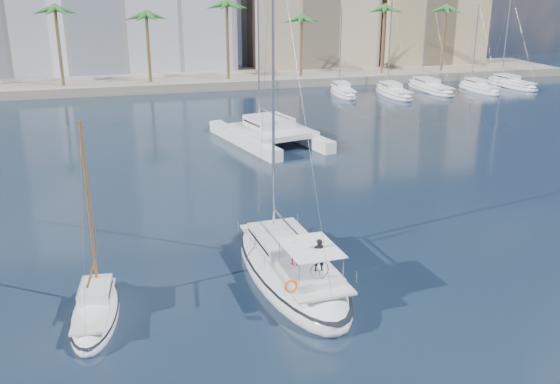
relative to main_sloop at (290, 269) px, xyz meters
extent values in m
plane|color=black|center=(1.33, 3.41, -0.57)|extent=(160.00, 160.00, 0.00)
cube|color=gray|center=(1.33, 64.41, 0.03)|extent=(120.00, 14.00, 1.20)
cube|color=#C3AD8C|center=(23.33, 73.41, 9.43)|extent=(20.00, 14.00, 20.00)
cube|color=tan|center=(43.33, 71.41, 8.43)|extent=(18.00, 12.00, 18.00)
cylinder|color=brown|center=(1.33, 60.41, 4.68)|extent=(0.44, 0.44, 10.50)
sphere|color=#276826|center=(1.33, 60.41, 9.93)|extent=(3.60, 3.60, 3.60)
cylinder|color=brown|center=(35.33, 60.41, 4.68)|extent=(0.44, 0.44, 10.50)
sphere|color=#276826|center=(35.33, 60.41, 9.93)|extent=(3.60, 3.60, 3.60)
ellipsoid|color=white|center=(0.00, 0.00, -0.17)|extent=(5.16, 13.32, 2.71)
ellipsoid|color=black|center=(0.00, 0.00, 0.21)|extent=(5.21, 13.45, 0.18)
cube|color=silver|center=(0.02, -0.25, 0.85)|extent=(3.71, 9.98, 0.12)
cube|color=silver|center=(-0.10, 1.25, 1.21)|extent=(3.12, 4.47, 0.60)
cube|color=black|center=(-0.10, 1.25, 1.23)|extent=(3.10, 3.97, 0.14)
cylinder|color=#B7BABF|center=(-0.22, 2.75, 9.46)|extent=(0.15, 0.15, 17.09)
cylinder|color=#B7BABF|center=(-0.01, 0.13, 2.41)|extent=(0.53, 5.26, 0.11)
cube|color=silver|center=(0.22, -2.75, 1.09)|extent=(2.72, 3.44, 0.36)
cube|color=white|center=(0.23, -2.87, 2.46)|extent=(2.72, 3.44, 0.04)
torus|color=silver|center=(0.32, -4.00, 1.76)|extent=(0.96, 0.13, 0.96)
torus|color=orange|center=(-1.23, -4.62, 1.46)|extent=(0.64, 0.25, 0.64)
imported|color=black|center=(0.58, -3.05, 2.12)|extent=(0.66, 0.48, 1.68)
imported|color=#AD1A32|center=(-0.37, -2.07, 1.88)|extent=(0.75, 0.73, 1.22)
ellipsoid|color=white|center=(-10.06, -1.80, -0.33)|extent=(2.78, 6.98, 1.60)
ellipsoid|color=black|center=(-10.06, -1.80, -0.11)|extent=(2.80, 7.04, 0.18)
cube|color=silver|center=(-10.08, -1.93, 0.27)|extent=(2.00, 5.22, 0.12)
cube|color=silver|center=(-10.00, -1.15, 0.63)|extent=(1.64, 2.35, 0.60)
cube|color=black|center=(-10.00, -1.15, 0.65)|extent=(1.64, 2.09, 0.14)
cylinder|color=brown|center=(-9.93, -0.37, 4.54)|extent=(0.15, 0.15, 8.41)
cylinder|color=brown|center=(-10.06, -1.73, 1.83)|extent=(0.37, 2.75, 0.11)
cube|color=white|center=(3.00, 27.78, -0.02)|extent=(4.55, 13.38, 1.10)
cube|color=white|center=(8.38, 29.18, -0.02)|extent=(4.55, 13.38, 1.10)
cube|color=silver|center=(5.86, 27.82, 0.73)|extent=(7.82, 8.74, 0.50)
cube|color=silver|center=(5.69, 28.48, 1.43)|extent=(4.61, 4.86, 1.00)
cube|color=black|center=(5.69, 28.48, 1.48)|extent=(4.50, 4.34, 0.18)
cylinder|color=#B7BABF|center=(5.18, 30.44, 9.94)|extent=(0.18, 0.18, 18.01)
ellipsoid|color=silver|center=(1.06, 5.64, 0.45)|extent=(0.22, 0.43, 0.20)
sphere|color=silver|center=(1.06, 5.84, 0.47)|extent=(0.11, 0.11, 0.11)
cube|color=gray|center=(0.76, 5.64, 0.48)|extent=(0.49, 0.18, 0.12)
cube|color=gray|center=(1.37, 5.64, 0.48)|extent=(0.49, 0.18, 0.12)
camera|label=1|loc=(-8.09, -29.09, 14.92)|focal=40.00mm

